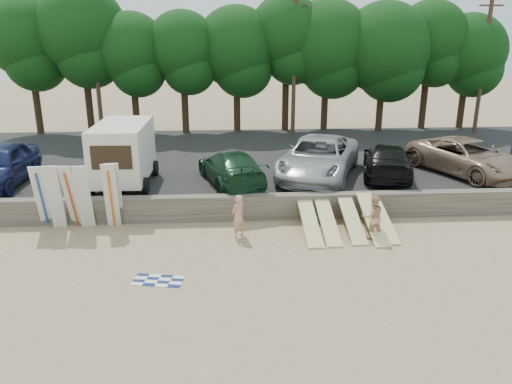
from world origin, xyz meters
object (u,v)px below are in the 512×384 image
(car_0, at_px, (0,165))
(beachgoer_a, at_px, (238,216))
(car_4, at_px, (468,157))
(cooler, at_px, (312,219))
(car_3, at_px, (387,160))
(box_trailer, at_px, (123,151))
(beachgoer_b, at_px, (373,217))
(car_2, at_px, (318,158))
(car_1, at_px, (231,167))

(car_0, height_order, beachgoer_a, car_0)
(car_4, distance_m, beachgoer_a, 11.94)
(cooler, bearing_deg, car_3, 43.25)
(box_trailer, xyz_separation_m, beachgoer_b, (9.53, -4.86, -1.39))
(beachgoer_a, xyz_separation_m, beachgoer_b, (4.76, -0.40, 0.01))
(box_trailer, height_order, car_3, box_trailer)
(box_trailer, height_order, beachgoer_b, box_trailer)
(car_3, xyz_separation_m, car_4, (3.82, 0.11, 0.07))
(car_4, bearing_deg, beachgoer_a, -177.07)
(box_trailer, relative_size, car_3, 0.83)
(cooler, bearing_deg, car_2, 76.81)
(box_trailer, relative_size, car_4, 0.73)
(box_trailer, xyz_separation_m, car_2, (8.56, 0.65, -0.60))
(car_1, height_order, car_4, car_4)
(car_1, bearing_deg, car_3, 170.06)
(box_trailer, xyz_separation_m, cooler, (7.65, -3.31, -2.03))
(beachgoer_a, bearing_deg, cooler, 158.94)
(car_1, distance_m, car_4, 10.97)
(car_3, bearing_deg, car_2, 13.63)
(car_4, height_order, beachgoer_a, car_4)
(box_trailer, relative_size, car_0, 0.81)
(box_trailer, bearing_deg, cooler, -22.44)
(car_0, bearing_deg, box_trailer, -2.87)
(car_3, relative_size, beachgoer_b, 3.20)
(car_3, distance_m, beachgoer_b, 5.87)
(beachgoer_a, bearing_deg, box_trailer, -85.92)
(box_trailer, distance_m, beachgoer_a, 6.68)
(beachgoer_b, relative_size, cooler, 4.24)
(cooler, bearing_deg, box_trailer, 156.30)
(car_2, bearing_deg, car_4, 21.74)
(car_1, xyz_separation_m, cooler, (3.06, -3.15, -1.26))
(beachgoer_b, bearing_deg, car_2, -82.99)
(car_1, xyz_separation_m, car_3, (7.12, 0.71, 0.02))
(car_0, relative_size, car_1, 1.05)
(car_1, distance_m, beachgoer_b, 6.85)
(car_1, distance_m, cooler, 4.57)
(car_4, relative_size, beachgoer_a, 3.66)
(car_2, xyz_separation_m, car_3, (3.16, -0.10, -0.15))
(car_2, distance_m, cooler, 4.31)
(box_trailer, xyz_separation_m, car_0, (-5.32, 0.24, -0.60))
(car_1, bearing_deg, car_4, 168.64)
(car_4, bearing_deg, car_1, 161.76)
(car_4, bearing_deg, box_trailer, 159.92)
(car_0, distance_m, car_2, 13.89)
(car_0, distance_m, beachgoer_a, 11.16)
(beachgoer_a, height_order, cooler, beachgoer_a)
(car_0, bearing_deg, cooler, -15.59)
(car_1, bearing_deg, car_0, -17.94)
(box_trailer, distance_m, car_3, 11.75)
(car_2, relative_size, beachgoer_b, 3.99)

